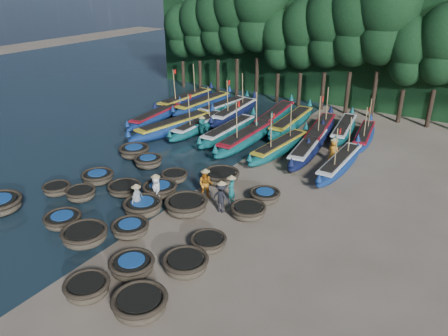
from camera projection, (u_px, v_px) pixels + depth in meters
The scene contains 59 objects.
ground at pixel (192, 193), 25.35m from camera, with size 120.00×120.00×0.00m, color gray.
foliage_wall at pixel (338, 49), 41.28m from camera, with size 40.00×3.00×10.00m, color black.
coracle_3 at pixel (87, 288), 17.11m from camera, with size 2.14×2.14×0.74m.
coracle_4 at pixel (140, 304), 16.24m from camera, with size 2.23×2.23×0.81m.
coracle_6 at pixel (63, 220), 21.91m from camera, with size 2.26×2.26×0.64m.
coracle_7 at pixel (85, 235), 20.52m from camera, with size 2.62×2.62×0.75m.
coracle_8 at pixel (132, 266), 18.40m from camera, with size 1.95×1.95×0.74m.
coracle_9 at pixel (186, 264), 18.52m from camera, with size 2.41×2.41×0.75m.
coracle_10 at pixel (57, 189), 25.02m from camera, with size 1.60×1.60×0.63m.
coracle_11 at pixel (81, 194), 24.41m from camera, with size 1.99×1.99×0.68m.
coracle_12 at pixel (143, 207), 22.95m from camera, with size 2.38×2.38×0.79m.
coracle_13 at pixel (130, 228), 21.13m from camera, with size 2.11×2.11×0.69m.
coracle_14 at pixel (209, 242), 20.11m from camera, with size 1.77×1.77×0.63m.
coracle_15 at pixel (98, 177), 26.36m from camera, with size 2.15×2.15×0.70m.
coracle_16 at pixel (124, 188), 25.08m from camera, with size 2.33×2.33×0.63m.
coracle_17 at pixel (160, 189), 24.83m from camera, with size 2.05×2.05×0.74m.
coracle_18 at pixel (186, 205), 23.02m from camera, with size 2.41×2.41×0.84m.
coracle_19 at pixel (248, 211), 22.73m from camera, with size 2.12×2.12×0.65m.
coracle_20 at pixel (134, 151), 29.93m from camera, with size 2.23×2.23×0.82m.
coracle_21 at pixel (148, 162), 28.45m from camera, with size 2.00×2.00×0.74m.
coracle_22 at pixel (174, 176), 26.54m from camera, with size 1.78×1.78×0.64m.
coracle_23 at pixel (221, 176), 26.43m from camera, with size 2.65×2.65×0.75m.
coracle_24 at pixel (265, 196), 24.18m from camera, with size 1.78×1.78×0.69m.
long_boat_1 at pixel (156, 116), 36.89m from camera, with size 2.21×8.01×1.42m.
long_boat_2 at pixel (174, 126), 34.36m from camera, with size 3.09×9.08×1.62m.
long_boat_3 at pixel (200, 125), 34.72m from camera, with size 1.56×8.11×3.45m.
long_boat_4 at pixel (229, 131), 33.50m from camera, with size 1.62×8.37×1.47m.
long_boat_5 at pixel (246, 138), 32.03m from camera, with size 1.71×8.87×3.77m.
long_boat_6 at pixel (280, 147), 30.50m from camera, with size 2.02×7.96×3.39m.
long_boat_7 at pixel (308, 148), 30.26m from camera, with size 2.57×8.48×1.50m.
long_boat_8 at pixel (340, 163), 27.92m from camera, with size 1.43×7.89×3.35m.
long_boat_9 at pixel (185, 100), 41.22m from camera, with size 1.67×9.03×3.83m.
long_boat_10 at pixel (203, 104), 40.19m from camera, with size 1.99×8.75×1.54m.
long_boat_11 at pixel (223, 107), 39.52m from camera, with size 2.18×7.69×1.36m.
long_boat_12 at pixel (235, 112), 37.86m from camera, with size 2.29×8.76×3.73m.
long_boat_13 at pixel (275, 116), 36.86m from camera, with size 2.47×8.76×1.55m.
long_boat_14 at pixel (292, 122), 35.25m from camera, with size 2.08×8.96×1.58m.
long_boat_15 at pixel (320, 131), 33.49m from camera, with size 2.93×8.60×3.70m.
long_boat_16 at pixel (344, 129), 33.90m from camera, with size 2.56×7.84×1.40m.
long_boat_17 at pixel (364, 136), 32.68m from camera, with size 2.34×7.23×3.10m.
fisherman_0 at pixel (156, 188), 23.98m from camera, with size 0.95×0.92×1.84m.
fisherman_1 at pixel (231, 188), 23.97m from camera, with size 0.52×0.58×1.77m.
fisherman_2 at pixel (206, 183), 24.44m from camera, with size 1.02×0.92×1.92m.
fisherman_3 at pixel (222, 197), 23.02m from camera, with size 1.12×0.65×1.93m.
fisherman_4 at pixel (137, 199), 22.86m from camera, with size 0.59×1.02×1.84m.
fisherman_5 at pixel (202, 128), 33.05m from camera, with size 1.72×0.93×1.97m.
fisherman_6 at pixel (333, 151), 28.87m from camera, with size 0.94×0.71×1.92m.
tree_0 at pixel (181, 31), 46.09m from camera, with size 3.68×3.68×8.68m.
tree_1 at pixel (199, 26), 44.68m from camera, with size 4.09×4.09×9.65m.
tree_2 at pixel (218, 20), 43.27m from camera, with size 4.51×4.51×10.63m.
tree_3 at pixel (238, 14), 41.85m from camera, with size 4.92×4.92×11.60m.
tree_4 at pixel (259, 8), 40.44m from camera, with size 5.34×5.34×12.58m.
tree_5 at pixel (280, 39), 40.42m from camera, with size 3.68×3.68×8.68m.
tree_6 at pixel (303, 34), 39.00m from camera, with size 4.09×4.09×9.65m.
tree_7 at pixel (329, 27), 37.59m from camera, with size 4.51×4.51×10.63m.
tree_8 at pixel (356, 21), 36.18m from camera, with size 4.92×4.92×11.60m.
tree_9 at pixel (386, 14), 34.76m from camera, with size 5.34×5.34×12.58m.
tree_10 at pixel (410, 51), 34.74m from camera, with size 3.68×3.68×8.68m.
tree_11 at pixel (443, 44), 33.33m from camera, with size 4.09×4.09×9.65m.
Camera 1 is at (13.78, -17.88, 11.78)m, focal length 35.00 mm.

